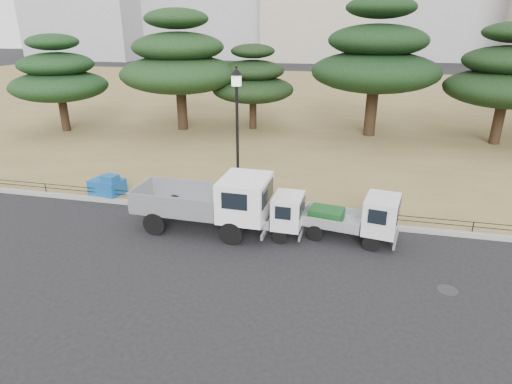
% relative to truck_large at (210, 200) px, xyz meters
% --- Properties ---
extents(ground, '(220.00, 220.00, 0.00)m').
position_rel_truck_large_xyz_m(ground, '(1.52, -1.07, -1.22)').
color(ground, black).
extents(lawn, '(120.00, 56.00, 0.15)m').
position_rel_truck_large_xyz_m(lawn, '(1.52, 29.53, -1.14)').
color(lawn, olive).
rests_on(lawn, ground).
extents(curb, '(120.00, 0.25, 0.16)m').
position_rel_truck_large_xyz_m(curb, '(1.52, 1.53, -1.14)').
color(curb, gray).
rests_on(curb, ground).
extents(truck_large, '(5.08, 2.17, 2.19)m').
position_rel_truck_large_xyz_m(truck_large, '(0.00, 0.00, 0.00)').
color(truck_large, black).
rests_on(truck_large, ground).
extents(truck_kei_front, '(3.11, 1.43, 1.62)m').
position_rel_truck_large_xyz_m(truck_kei_front, '(2.15, 0.09, -0.41)').
color(truck_kei_front, black).
rests_on(truck_kei_front, ground).
extents(truck_kei_rear, '(3.53, 1.93, 1.75)m').
position_rel_truck_large_xyz_m(truck_kei_rear, '(5.32, 0.41, -0.34)').
color(truck_kei_rear, black).
rests_on(truck_kei_rear, ground).
extents(street_lamp, '(0.50, 0.50, 5.60)m').
position_rel_truck_large_xyz_m(street_lamp, '(0.57, 1.83, 2.72)').
color(street_lamp, black).
rests_on(street_lamp, lawn).
extents(pipe_fence, '(38.00, 0.04, 0.40)m').
position_rel_truck_large_xyz_m(pipe_fence, '(1.52, 1.68, -0.78)').
color(pipe_fence, black).
rests_on(pipe_fence, lawn).
extents(tarp_pile, '(1.56, 1.26, 0.93)m').
position_rel_truck_large_xyz_m(tarp_pile, '(-5.58, 2.12, -0.70)').
color(tarp_pile, '#14549F').
rests_on(tarp_pile, lawn).
extents(manhole, '(0.60, 0.60, 0.01)m').
position_rel_truck_large_xyz_m(manhole, '(8.02, -2.27, -1.21)').
color(manhole, '#2D2D30').
rests_on(manhole, ground).
extents(pine_west_far, '(6.50, 6.50, 6.56)m').
position_rel_truck_large_xyz_m(pine_west_far, '(-15.07, 12.50, 2.72)').
color(pine_west_far, black).
rests_on(pine_west_far, lawn).
extents(pine_west_near, '(8.15, 8.15, 8.15)m').
position_rel_truck_large_xyz_m(pine_west_near, '(-7.09, 14.78, 3.63)').
color(pine_west_near, black).
rests_on(pine_west_near, lawn).
extents(pine_center_left, '(5.79, 5.79, 5.89)m').
position_rel_truck_large_xyz_m(pine_center_left, '(-2.19, 16.15, 2.33)').
color(pine_center_left, black).
rests_on(pine_center_left, lawn).
extents(pine_center_right, '(8.29, 8.29, 8.80)m').
position_rel_truck_large_xyz_m(pine_center_right, '(6.03, 15.98, 4.03)').
color(pine_center_right, black).
rests_on(pine_center_right, lawn).
extents(pine_east_near, '(7.22, 7.22, 7.29)m').
position_rel_truck_large_xyz_m(pine_east_near, '(13.80, 15.45, 3.14)').
color(pine_east_near, black).
rests_on(pine_east_near, lawn).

